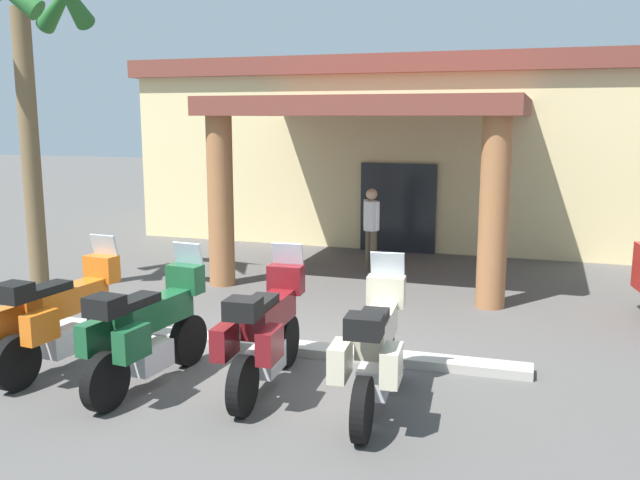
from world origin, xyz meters
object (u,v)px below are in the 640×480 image
object	(u,v)px
motorcycle_cream	(375,349)
palm_tree_roadside	(22,47)
motorcycle_green	(148,330)
pedestrian	(371,223)
motorcycle_orange	(61,316)
motel_building	(424,147)
motorcycle_maroon	(266,332)

from	to	relation	value
motorcycle_cream	palm_tree_roadside	size ratio (longest dim) A/B	0.37
motorcycle_green	pedestrian	size ratio (longest dim) A/B	1.28
motorcycle_orange	pedestrian	size ratio (longest dim) A/B	1.28
motorcycle_orange	pedestrian	world-z (taller)	pedestrian
motel_building	motorcycle_green	world-z (taller)	motel_building
motorcycle_green	motorcycle_maroon	distance (m)	1.40
palm_tree_roadside	pedestrian	bearing A→B (deg)	32.87
motorcycle_orange	palm_tree_roadside	xyz separation A→B (m)	(-2.93, 3.18, 3.66)
motorcycle_orange	motorcycle_cream	size ratio (longest dim) A/B	1.00
pedestrian	motorcycle_green	bearing A→B (deg)	34.79
motel_building	palm_tree_roadside	distance (m)	10.91
motorcycle_green	palm_tree_roadside	size ratio (longest dim) A/B	0.37
motorcycle_orange	motorcycle_cream	distance (m)	4.06
pedestrian	motorcycle_cream	bearing A→B (deg)	57.25
pedestrian	palm_tree_roadside	bearing A→B (deg)	-12.94
motorcycle_orange	motorcycle_maroon	xyz separation A→B (m)	(2.71, 0.15, 0.00)
motorcycle_maroon	pedestrian	distance (m)	6.55
motorcycle_green	motorcycle_cream	world-z (taller)	same
motorcycle_orange	palm_tree_roadside	size ratio (longest dim) A/B	0.37
motorcycle_orange	palm_tree_roadside	distance (m)	5.67
motorcycle_orange	motorcycle_cream	world-z (taller)	same
motel_building	motorcycle_orange	distance (m)	12.69
motorcycle_green	pedestrian	bearing A→B (deg)	-2.24
motel_building	motorcycle_maroon	xyz separation A→B (m)	(-0.02, -12.14, -1.64)
motorcycle_orange	pedestrian	distance (m)	7.14
motorcycle_maroon	motorcycle_green	bearing A→B (deg)	102.32
motorcycle_maroon	palm_tree_roadside	xyz separation A→B (m)	(-5.64, 3.03, 3.66)
motorcycle_orange	pedestrian	xyz separation A→B (m)	(2.49, 6.68, 0.30)
motel_building	motorcycle_cream	size ratio (longest dim) A/B	6.53
pedestrian	palm_tree_roadside	size ratio (longest dim) A/B	0.29
motel_building	motorcycle_orange	world-z (taller)	motel_building
motel_building	palm_tree_roadside	bearing A→B (deg)	-120.42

